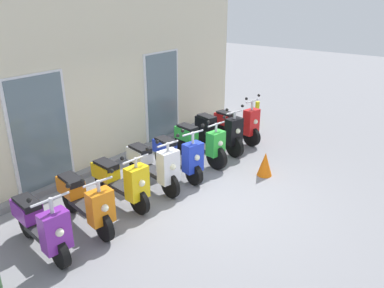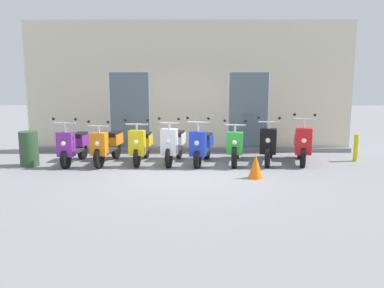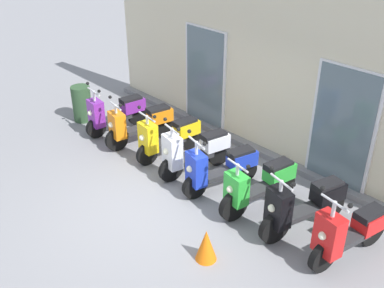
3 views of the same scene
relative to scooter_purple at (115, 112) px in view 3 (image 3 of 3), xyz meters
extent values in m
plane|color=gray|center=(2.85, -1.10, -0.47)|extent=(40.00, 40.00, 0.00)
cube|color=beige|center=(2.85, 1.83, 1.38)|extent=(9.28, 0.30, 3.69)
cube|color=slate|center=(2.85, 1.58, -0.41)|extent=(9.28, 0.20, 0.12)
cube|color=silver|center=(1.15, 1.66, 0.68)|extent=(1.22, 0.04, 2.30)
cube|color=slate|center=(1.15, 1.64, 0.68)|extent=(1.10, 0.02, 2.22)
cube|color=silver|center=(4.54, 1.66, 0.68)|extent=(1.22, 0.04, 2.30)
cube|color=slate|center=(4.54, 1.64, 0.68)|extent=(1.10, 0.02, 2.22)
cylinder|color=black|center=(-0.06, -0.50, -0.24)|extent=(0.16, 0.45, 0.44)
cylinder|color=black|center=(0.06, 0.54, -0.24)|extent=(0.16, 0.45, 0.44)
cube|color=#2D2D30|center=(0.00, 0.02, -0.14)|extent=(0.33, 0.67, 0.09)
cube|color=purple|center=(-0.05, -0.46, 0.11)|extent=(0.40, 0.28, 0.59)
sphere|color=#F2EFCC|center=(-0.07, -0.59, 0.15)|extent=(0.12, 0.12, 0.12)
cube|color=purple|center=(0.05, 0.44, 0.06)|extent=(0.36, 0.55, 0.28)
cube|color=black|center=(0.05, 0.40, 0.20)|extent=(0.31, 0.51, 0.11)
cylinder|color=silver|center=(-0.05, -0.46, 0.50)|extent=(0.06, 0.06, 0.25)
cylinder|color=silver|center=(-0.05, -0.46, 0.61)|extent=(0.55, 0.10, 0.04)
sphere|color=black|center=(0.22, -0.49, 0.71)|extent=(0.07, 0.07, 0.07)
sphere|color=black|center=(-0.32, -0.43, 0.71)|extent=(0.07, 0.07, 0.07)
cylinder|color=black|center=(0.74, -0.49, -0.22)|extent=(0.18, 0.50, 0.50)
cylinder|color=black|center=(0.93, 0.63, -0.22)|extent=(0.18, 0.50, 0.50)
cube|color=#2D2D30|center=(0.83, 0.07, -0.12)|extent=(0.38, 0.74, 0.09)
cube|color=orange|center=(0.74, -0.46, 0.11)|extent=(0.42, 0.30, 0.54)
sphere|color=#F2EFCC|center=(0.72, -0.58, 0.15)|extent=(0.12, 0.12, 0.12)
cube|color=orange|center=(0.91, 0.53, 0.07)|extent=(0.38, 0.56, 0.28)
cube|color=black|center=(0.91, 0.49, 0.21)|extent=(0.34, 0.52, 0.11)
cylinder|color=silver|center=(0.74, -0.46, 0.46)|extent=(0.06, 0.06, 0.20)
cylinder|color=silver|center=(0.74, -0.46, 0.54)|extent=(0.48, 0.12, 0.04)
sphere|color=black|center=(0.98, -0.50, 0.64)|extent=(0.07, 0.07, 0.07)
sphere|color=black|center=(0.50, -0.41, 0.64)|extent=(0.07, 0.07, 0.07)
cylinder|color=black|center=(1.63, -0.39, -0.23)|extent=(0.13, 0.47, 0.47)
cylinder|color=black|center=(1.73, 0.68, -0.23)|extent=(0.13, 0.47, 0.47)
cube|color=#2D2D30|center=(1.68, 0.15, -0.13)|extent=(0.32, 0.69, 0.09)
cube|color=yellow|center=(1.63, -0.35, 0.13)|extent=(0.40, 0.27, 0.59)
sphere|color=#F2EFCC|center=(1.62, -0.48, 0.17)|extent=(0.12, 0.12, 0.12)
cube|color=yellow|center=(1.72, 0.58, 0.04)|extent=(0.35, 0.55, 0.28)
cube|color=black|center=(1.71, 0.54, 0.18)|extent=(0.30, 0.50, 0.11)
cylinder|color=silver|center=(1.63, -0.35, 0.50)|extent=(0.06, 0.06, 0.19)
cylinder|color=silver|center=(1.63, -0.35, 0.57)|extent=(0.54, 0.09, 0.04)
sphere|color=black|center=(1.90, -0.37, 0.67)|extent=(0.07, 0.07, 0.07)
sphere|color=black|center=(1.36, -0.32, 0.67)|extent=(0.07, 0.07, 0.07)
cylinder|color=black|center=(2.40, -0.43, -0.22)|extent=(0.17, 0.50, 0.49)
cylinder|color=black|center=(2.60, 0.65, -0.22)|extent=(0.17, 0.50, 0.49)
cube|color=#2D2D30|center=(2.50, 0.11, -0.12)|extent=(0.38, 0.72, 0.09)
cube|color=white|center=(2.40, -0.39, 0.15)|extent=(0.42, 0.31, 0.63)
sphere|color=#F2EFCC|center=(2.38, -0.52, 0.19)|extent=(0.12, 0.12, 0.12)
cube|color=white|center=(2.58, 0.55, 0.09)|extent=(0.39, 0.57, 0.28)
cube|color=black|center=(2.57, 0.51, 0.23)|extent=(0.34, 0.52, 0.11)
cylinder|color=silver|center=(2.40, -0.39, 0.54)|extent=(0.06, 0.06, 0.18)
cylinder|color=silver|center=(2.40, -0.39, 0.61)|extent=(0.47, 0.12, 0.04)
sphere|color=black|center=(2.64, -0.43, 0.71)|extent=(0.07, 0.07, 0.07)
sphere|color=black|center=(2.17, -0.35, 0.71)|extent=(0.07, 0.07, 0.07)
cylinder|color=black|center=(3.08, -0.47, -0.24)|extent=(0.21, 0.46, 0.45)
cylinder|color=black|center=(3.33, 0.61, -0.24)|extent=(0.21, 0.46, 0.45)
cube|color=#2D2D30|center=(3.21, 0.07, -0.14)|extent=(0.41, 0.73, 0.09)
cube|color=#1E38C6|center=(3.09, -0.44, 0.12)|extent=(0.42, 0.32, 0.60)
sphere|color=#F2EFCC|center=(3.06, -0.56, 0.16)|extent=(0.12, 0.12, 0.12)
cube|color=#1E38C6|center=(3.31, 0.51, 0.04)|extent=(0.41, 0.57, 0.28)
cube|color=black|center=(3.30, 0.47, 0.18)|extent=(0.36, 0.53, 0.11)
cylinder|color=silver|center=(3.09, -0.44, 0.52)|extent=(0.06, 0.06, 0.26)
cylinder|color=silver|center=(3.09, -0.44, 0.63)|extent=(0.50, 0.15, 0.04)
sphere|color=black|center=(3.34, -0.49, 0.73)|extent=(0.07, 0.07, 0.07)
sphere|color=black|center=(2.84, -0.38, 0.73)|extent=(0.07, 0.07, 0.07)
cylinder|color=black|center=(3.97, -0.42, -0.20)|extent=(0.20, 0.54, 0.53)
cylinder|color=black|center=(4.13, 0.65, -0.20)|extent=(0.20, 0.54, 0.53)
cube|color=#2D2D30|center=(4.05, 0.11, -0.10)|extent=(0.36, 0.70, 0.09)
cube|color=green|center=(3.97, -0.38, 0.12)|extent=(0.41, 0.30, 0.53)
sphere|color=#F2EFCC|center=(3.95, -0.51, 0.16)|extent=(0.12, 0.12, 0.12)
cube|color=green|center=(4.12, 0.55, 0.11)|extent=(0.38, 0.56, 0.28)
cube|color=black|center=(4.11, 0.51, 0.25)|extent=(0.33, 0.51, 0.11)
cylinder|color=silver|center=(3.97, -0.38, 0.48)|extent=(0.06, 0.06, 0.21)
cylinder|color=silver|center=(3.97, -0.38, 0.56)|extent=(0.49, 0.11, 0.04)
sphere|color=black|center=(4.21, -0.42, 0.66)|extent=(0.07, 0.07, 0.07)
sphere|color=black|center=(3.73, -0.35, 0.66)|extent=(0.07, 0.07, 0.07)
cylinder|color=black|center=(4.77, -0.38, -0.20)|extent=(0.23, 0.54, 0.53)
cylinder|color=black|center=(5.04, 0.73, -0.20)|extent=(0.23, 0.54, 0.53)
cube|color=#2D2D30|center=(4.90, 0.18, -0.10)|extent=(0.42, 0.75, 0.09)
cube|color=black|center=(4.78, -0.34, 0.17)|extent=(0.43, 0.32, 0.61)
sphere|color=#F2EFCC|center=(4.74, -0.47, 0.21)|extent=(0.12, 0.12, 0.12)
cube|color=black|center=(5.02, 0.63, 0.11)|extent=(0.42, 0.58, 0.28)
cube|color=black|center=(5.01, 0.60, 0.25)|extent=(0.37, 0.53, 0.11)
cylinder|color=silver|center=(4.78, -0.34, 0.55)|extent=(0.06, 0.06, 0.20)
cylinder|color=silver|center=(4.78, -0.34, 0.63)|extent=(0.48, 0.15, 0.04)
sphere|color=black|center=(5.01, -0.40, 0.73)|extent=(0.07, 0.07, 0.07)
sphere|color=black|center=(4.54, -0.28, 0.73)|extent=(0.07, 0.07, 0.07)
cylinder|color=black|center=(5.62, -0.36, -0.22)|extent=(0.19, 0.51, 0.50)
cylinder|color=black|center=(5.81, 0.67, -0.22)|extent=(0.19, 0.51, 0.50)
cube|color=#2D2D30|center=(5.71, 0.16, -0.12)|extent=(0.37, 0.69, 0.09)
cube|color=red|center=(5.62, -0.32, 0.16)|extent=(0.42, 0.31, 0.64)
sphere|color=#F2EFCC|center=(5.60, -0.45, 0.20)|extent=(0.12, 0.12, 0.12)
cube|color=red|center=(5.79, 0.57, 0.02)|extent=(0.39, 0.57, 0.28)
cube|color=black|center=(5.78, 0.53, 0.16)|extent=(0.34, 0.52, 0.11)
cylinder|color=silver|center=(5.62, -0.32, 0.59)|extent=(0.06, 0.06, 0.26)
cylinder|color=silver|center=(5.62, -0.32, 0.70)|extent=(0.47, 0.12, 0.04)
sphere|color=black|center=(5.85, -0.36, 0.80)|extent=(0.07, 0.07, 0.07)
sphere|color=black|center=(5.39, -0.28, 0.80)|extent=(0.07, 0.07, 0.07)
cone|color=orange|center=(4.33, -1.41, -0.21)|extent=(0.32, 0.32, 0.52)
cylinder|color=#2D4C2D|center=(-1.03, -0.25, -0.04)|extent=(0.44, 0.44, 0.85)
camera|label=1|loc=(-2.41, -4.67, 3.19)|focal=35.77mm
camera|label=2|loc=(3.02, -9.96, 1.78)|focal=38.13mm
camera|label=3|loc=(7.88, -5.00, 4.26)|focal=42.37mm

